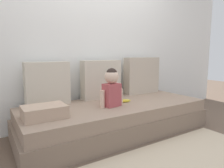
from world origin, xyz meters
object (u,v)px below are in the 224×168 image
(throw_pillow_center, at_px, (101,79))
(throw_pillow_right, at_px, (142,75))
(toddler, at_px, (112,87))
(banana, at_px, (124,101))
(couch, at_px, (116,118))
(throw_pillow_left, at_px, (48,84))
(folded_blanket, at_px, (44,112))

(throw_pillow_center, distance_m, throw_pillow_right, 0.73)
(toddler, distance_m, banana, 0.33)
(couch, height_order, throw_pillow_right, throw_pillow_right)
(throw_pillow_left, relative_size, toddler, 1.15)
(couch, bearing_deg, toddler, -144.00)
(throw_pillow_right, bearing_deg, throw_pillow_center, 180.00)
(throw_pillow_right, bearing_deg, banana, -147.65)
(throw_pillow_right, bearing_deg, throw_pillow_left, 180.00)
(throw_pillow_left, bearing_deg, throw_pillow_right, 0.00)
(couch, relative_size, banana, 13.84)
(throw_pillow_left, distance_m, folded_blanket, 0.56)
(banana, xyz_separation_m, folded_blanket, (-1.02, -0.11, 0.04))
(banana, bearing_deg, couch, 175.15)
(throw_pillow_center, height_order, throw_pillow_right, throw_pillow_right)
(couch, xyz_separation_m, toddler, (-0.11, -0.08, 0.42))
(banana, bearing_deg, throw_pillow_center, 108.01)
(couch, distance_m, folded_blanket, 0.94)
(throw_pillow_left, distance_m, toddler, 0.77)
(throw_pillow_center, height_order, folded_blanket, throw_pillow_center)
(throw_pillow_center, bearing_deg, folded_blanket, -151.31)
(couch, bearing_deg, banana, -4.85)
(throw_pillow_right, relative_size, banana, 3.47)
(throw_pillow_center, relative_size, throw_pillow_right, 0.94)
(toddler, bearing_deg, folded_blanket, -177.35)
(throw_pillow_right, bearing_deg, folded_blanket, -163.21)
(throw_pillow_center, xyz_separation_m, throw_pillow_right, (0.73, 0.00, 0.02))
(couch, relative_size, folded_blanket, 5.88)
(throw_pillow_right, bearing_deg, toddler, -151.65)
(couch, relative_size, throw_pillow_left, 4.54)
(throw_pillow_left, xyz_separation_m, banana, (0.85, -0.38, -0.24))
(throw_pillow_left, relative_size, throw_pillow_right, 0.88)
(throw_pillow_left, height_order, toddler, throw_pillow_left)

